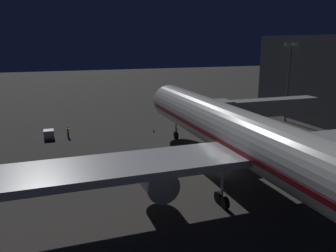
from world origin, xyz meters
TOP-DOWN VIEW (x-y plane):
  - ground_plane at (0.00, 0.00)m, footprint 320.00×320.00m
  - airliner_at_gate at (0.00, 8.14)m, footprint 55.37×58.88m
  - jet_bridge at (-10.18, -7.60)m, footprint 18.52×3.40m
  - apron_floodlight_mast at (-25.50, -19.63)m, footprint 2.90×0.50m
  - baggage_container_mid_row at (19.92, -22.18)m, footprint 1.63×1.86m
  - ground_crew_by_belt_loader at (16.84, -21.89)m, footprint 0.40×0.40m
  - traffic_cone_nose_port at (-2.20, -20.30)m, footprint 0.36×0.36m
  - traffic_cone_nose_starboard at (2.20, -20.30)m, footprint 0.36×0.36m

SIDE VIEW (x-z plane):
  - ground_plane at x=0.00m, z-range 0.00..0.00m
  - traffic_cone_nose_port at x=-2.20m, z-range 0.00..0.55m
  - traffic_cone_nose_starboard at x=2.20m, z-range 0.00..0.55m
  - baggage_container_mid_row at x=19.92m, z-range 0.00..1.42m
  - ground_crew_by_belt_loader at x=16.84m, z-range 0.09..1.83m
  - airliner_at_gate at x=0.00m, z-range -3.52..14.92m
  - jet_bridge at x=-10.18m, z-range 2.14..9.51m
  - apron_floodlight_mast at x=-25.50m, z-range 1.40..16.88m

